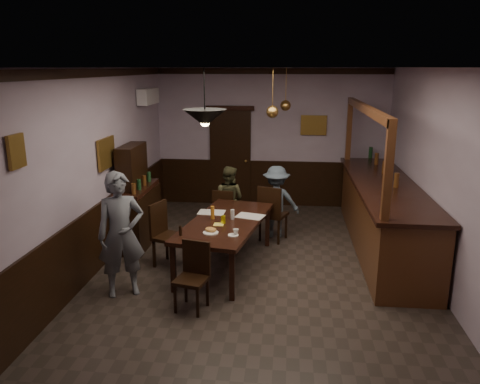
# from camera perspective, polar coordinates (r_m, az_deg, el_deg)

# --- Properties ---
(room) EXTENTS (5.01, 8.01, 3.01)m
(room) POSITION_cam_1_polar(r_m,az_deg,el_deg) (6.36, 2.41, 1.28)
(room) COLOR #2D2621
(room) RESTS_ON ground
(dining_table) EXTENTS (1.38, 2.34, 0.75)m
(dining_table) POSITION_cam_1_polar(r_m,az_deg,el_deg) (7.14, -1.77, -3.98)
(dining_table) COLOR black
(dining_table) RESTS_ON ground
(chair_far_left) EXTENTS (0.42, 0.42, 0.88)m
(chair_far_left) POSITION_cam_1_polar(r_m,az_deg,el_deg) (8.49, -1.92, -2.30)
(chair_far_left) COLOR black
(chair_far_left) RESTS_ON ground
(chair_far_right) EXTENTS (0.57, 0.57, 1.01)m
(chair_far_right) POSITION_cam_1_polar(r_m,az_deg,el_deg) (8.23, 3.88, -2.35)
(chair_far_right) COLOR black
(chair_far_right) RESTS_ON ground
(chair_near) EXTENTS (0.46, 0.46, 0.88)m
(chair_near) POSITION_cam_1_polar(r_m,az_deg,el_deg) (6.06, -5.70, -9.74)
(chair_near) COLOR black
(chair_near) RESTS_ON ground
(chair_side) EXTENTS (0.55, 0.55, 1.00)m
(chair_side) POSITION_cam_1_polar(r_m,az_deg,el_deg) (7.35, -9.15, -4.74)
(chair_side) COLOR black
(chair_side) RESTS_ON ground
(person_standing) EXTENTS (0.74, 0.64, 1.70)m
(person_standing) POSITION_cam_1_polar(r_m,az_deg,el_deg) (6.43, -14.30, -5.06)
(person_standing) COLOR slate
(person_standing) RESTS_ON ground
(person_seated_left) EXTENTS (0.73, 0.65, 1.25)m
(person_seated_left) POSITION_cam_1_polar(r_m,az_deg,el_deg) (8.69, -1.40, -0.88)
(person_seated_left) COLOR #4E4D2F
(person_seated_left) RESTS_ON ground
(person_seated_right) EXTENTS (0.89, 0.56, 1.31)m
(person_seated_right) POSITION_cam_1_polar(r_m,az_deg,el_deg) (8.46, 4.41, -1.17)
(person_seated_right) COLOR #4E5F70
(person_seated_right) RESTS_ON ground
(newspaper_left) EXTENTS (0.43, 0.32, 0.01)m
(newspaper_left) POSITION_cam_1_polar(r_m,az_deg,el_deg) (7.50, -3.49, -2.49)
(newspaper_left) COLOR silver
(newspaper_left) RESTS_ON dining_table
(newspaper_right) EXTENTS (0.49, 0.41, 0.01)m
(newspaper_right) POSITION_cam_1_polar(r_m,az_deg,el_deg) (7.30, 1.25, -2.97)
(newspaper_right) COLOR silver
(newspaper_right) RESTS_ON dining_table
(napkin) EXTENTS (0.17, 0.17, 0.00)m
(napkin) POSITION_cam_1_polar(r_m,az_deg,el_deg) (6.94, -2.61, -3.96)
(napkin) COLOR #EBD756
(napkin) RESTS_ON dining_table
(saucer) EXTENTS (0.15, 0.15, 0.01)m
(saucer) POSITION_cam_1_polar(r_m,az_deg,el_deg) (6.49, -0.84, -5.28)
(saucer) COLOR white
(saucer) RESTS_ON dining_table
(coffee_cup) EXTENTS (0.09, 0.09, 0.07)m
(coffee_cup) POSITION_cam_1_polar(r_m,az_deg,el_deg) (6.50, -0.51, -4.85)
(coffee_cup) COLOR white
(coffee_cup) RESTS_ON saucer
(pastry_plate) EXTENTS (0.22, 0.22, 0.01)m
(pastry_plate) POSITION_cam_1_polar(r_m,az_deg,el_deg) (6.59, -3.60, -4.96)
(pastry_plate) COLOR white
(pastry_plate) RESTS_ON dining_table
(pastry_ring_a) EXTENTS (0.13, 0.13, 0.04)m
(pastry_ring_a) POSITION_cam_1_polar(r_m,az_deg,el_deg) (6.65, -3.72, -4.55)
(pastry_ring_a) COLOR #C68C47
(pastry_ring_a) RESTS_ON pastry_plate
(pastry_ring_b) EXTENTS (0.13, 0.13, 0.04)m
(pastry_ring_b) POSITION_cam_1_polar(r_m,az_deg,el_deg) (6.62, -3.46, -4.64)
(pastry_ring_b) COLOR #C68C47
(pastry_ring_b) RESTS_ON pastry_plate
(soda_can) EXTENTS (0.07, 0.07, 0.12)m
(soda_can) POSITION_cam_1_polar(r_m,az_deg,el_deg) (6.97, -2.05, -3.38)
(soda_can) COLOR yellow
(soda_can) RESTS_ON dining_table
(beer_glass) EXTENTS (0.06, 0.06, 0.20)m
(beer_glass) POSITION_cam_1_polar(r_m,az_deg,el_deg) (7.17, -3.37, -2.52)
(beer_glass) COLOR #BF721E
(beer_glass) RESTS_ON dining_table
(water_glass) EXTENTS (0.06, 0.06, 0.15)m
(water_glass) POSITION_cam_1_polar(r_m,az_deg,el_deg) (7.15, -0.93, -2.75)
(water_glass) COLOR silver
(water_glass) RESTS_ON dining_table
(pepper_mill) EXTENTS (0.04, 0.04, 0.14)m
(pepper_mill) POSITION_cam_1_polar(r_m,az_deg,el_deg) (6.53, -7.28, -4.69)
(pepper_mill) COLOR black
(pepper_mill) RESTS_ON dining_table
(sideboard) EXTENTS (0.47, 1.32, 1.74)m
(sideboard) POSITION_cam_1_polar(r_m,az_deg,el_deg) (8.27, -12.51, -1.56)
(sideboard) COLOR black
(sideboard) RESTS_ON ground
(bar_counter) EXTENTS (1.00, 4.31, 2.41)m
(bar_counter) POSITION_cam_1_polar(r_m,az_deg,el_deg) (8.26, 17.00, -2.54)
(bar_counter) COLOR #502915
(bar_counter) RESTS_ON ground
(door_back) EXTENTS (0.90, 0.06, 2.10)m
(door_back) POSITION_cam_1_polar(r_m,az_deg,el_deg) (10.38, -1.19, 4.15)
(door_back) COLOR black
(door_back) RESTS_ON ground
(ac_unit) EXTENTS (0.20, 0.85, 0.30)m
(ac_unit) POSITION_cam_1_polar(r_m,az_deg,el_deg) (9.49, -11.13, 11.37)
(ac_unit) COLOR white
(ac_unit) RESTS_ON ground
(picture_left_small) EXTENTS (0.04, 0.28, 0.36)m
(picture_left_small) POSITION_cam_1_polar(r_m,az_deg,el_deg) (5.45, -25.61, 4.49)
(picture_left_small) COLOR olive
(picture_left_small) RESTS_ON ground
(picture_left_large) EXTENTS (0.04, 0.62, 0.48)m
(picture_left_large) POSITION_cam_1_polar(r_m,az_deg,el_deg) (7.64, -15.98, 4.58)
(picture_left_large) COLOR olive
(picture_left_large) RESTS_ON ground
(picture_back) EXTENTS (0.55, 0.04, 0.42)m
(picture_back) POSITION_cam_1_polar(r_m,az_deg,el_deg) (10.21, 8.97, 8.04)
(picture_back) COLOR olive
(picture_back) RESTS_ON ground
(pendant_iron) EXTENTS (0.56, 0.56, 0.73)m
(pendant_iron) POSITION_cam_1_polar(r_m,az_deg,el_deg) (6.03, -4.30, 8.98)
(pendant_iron) COLOR black
(pendant_iron) RESTS_ON ground
(pendant_brass_mid) EXTENTS (0.20, 0.20, 0.81)m
(pendant_brass_mid) POSITION_cam_1_polar(r_m,az_deg,el_deg) (7.74, 3.96, 9.72)
(pendant_brass_mid) COLOR #BF8C3F
(pendant_brass_mid) RESTS_ON ground
(pendant_brass_far) EXTENTS (0.20, 0.20, 0.81)m
(pendant_brass_far) POSITION_cam_1_polar(r_m,az_deg,el_deg) (9.03, 5.57, 10.44)
(pendant_brass_far) COLOR #BF8C3F
(pendant_brass_far) RESTS_ON ground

